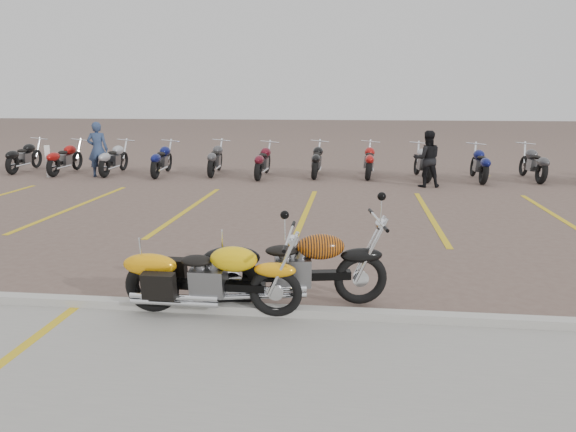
% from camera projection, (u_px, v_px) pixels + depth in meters
% --- Properties ---
extents(ground, '(100.00, 100.00, 0.00)m').
position_uv_depth(ground, '(283.00, 266.00, 8.61)').
color(ground, brown).
rests_on(ground, ground).
extents(curb, '(60.00, 0.18, 0.12)m').
position_uv_depth(curb, '(261.00, 311.00, 6.66)').
color(curb, '#ADAAA3').
rests_on(curb, ground).
extents(parking_stripes, '(38.00, 5.50, 0.01)m').
position_uv_depth(parking_stripes, '(306.00, 212.00, 12.49)').
color(parking_stripes, gold).
rests_on(parking_stripes, ground).
extents(yellow_cruiser, '(2.13, 0.31, 0.88)m').
position_uv_depth(yellow_cruiser, '(209.00, 280.00, 6.61)').
color(yellow_cruiser, black).
rests_on(yellow_cruiser, ground).
extents(flame_cruiser, '(2.25, 0.58, 0.93)m').
position_uv_depth(flame_cruiser, '(292.00, 271.00, 6.83)').
color(flame_cruiser, black).
rests_on(flame_cruiser, ground).
extents(person_a, '(0.71, 0.55, 1.74)m').
position_uv_depth(person_a, '(98.00, 149.00, 17.69)').
color(person_a, navy).
rests_on(person_a, ground).
extents(person_b, '(0.81, 0.65, 1.59)m').
position_uv_depth(person_b, '(427.00, 159.00, 15.76)').
color(person_b, black).
rests_on(person_b, ground).
extents(bollard, '(0.20, 0.20, 1.00)m').
position_uv_depth(bollard, '(48.00, 161.00, 17.71)').
color(bollard, white).
rests_on(bollard, ground).
extents(bg_bike_row, '(20.50, 2.02, 1.10)m').
position_uv_depth(bg_bike_row, '(315.00, 160.00, 17.72)').
color(bg_bike_row, black).
rests_on(bg_bike_row, ground).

